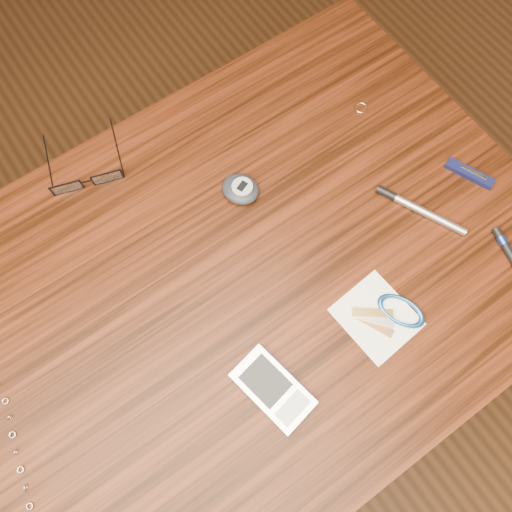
% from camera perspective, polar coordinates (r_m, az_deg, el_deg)
% --- Properties ---
extents(ground, '(3.80, 3.80, 0.00)m').
position_cam_1_polar(ground, '(1.49, -1.29, -11.49)').
color(ground, '#472814').
rests_on(ground, ground).
extents(desk, '(1.00, 0.70, 0.75)m').
position_cam_1_polar(desk, '(0.86, -2.20, -4.97)').
color(desk, '#3D1709').
rests_on(desk, ground).
extents(eyeglasses, '(0.15, 0.15, 0.03)m').
position_cam_1_polar(eyeglasses, '(0.86, -18.79, 8.32)').
color(eyeglasses, black).
rests_on(eyeglasses, desk).
extents(gold_ring, '(0.03, 0.03, 0.00)m').
position_cam_1_polar(gold_ring, '(0.92, 11.91, 16.24)').
color(gold_ring, '#EDB36C').
rests_on(gold_ring, desk).
extents(pda_phone, '(0.08, 0.12, 0.02)m').
position_cam_1_polar(pda_phone, '(0.72, 1.92, -14.94)').
color(pda_phone, silver).
rests_on(pda_phone, desk).
extents(pedometer, '(0.07, 0.08, 0.03)m').
position_cam_1_polar(pedometer, '(0.81, -1.78, 7.66)').
color(pedometer, black).
rests_on(pedometer, desk).
extents(notepad_keys, '(0.13, 0.12, 0.01)m').
position_cam_1_polar(notepad_keys, '(0.77, 14.99, -6.39)').
color(notepad_keys, white).
rests_on(notepad_keys, desk).
extents(pocket_knife, '(0.05, 0.08, 0.01)m').
position_cam_1_polar(pocket_knife, '(0.90, 23.23, 8.66)').
color(pocket_knife, black).
rests_on(pocket_knife, desk).
extents(silver_pen, '(0.08, 0.14, 0.01)m').
position_cam_1_polar(silver_pen, '(0.84, 17.56, 5.41)').
color(silver_pen, '#ACABB0').
rests_on(silver_pen, desk).
extents(black_blue_pen, '(0.04, 0.10, 0.01)m').
position_cam_1_polar(black_blue_pen, '(0.86, 27.04, 0.23)').
color(black_blue_pen, black).
rests_on(black_blue_pen, desk).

